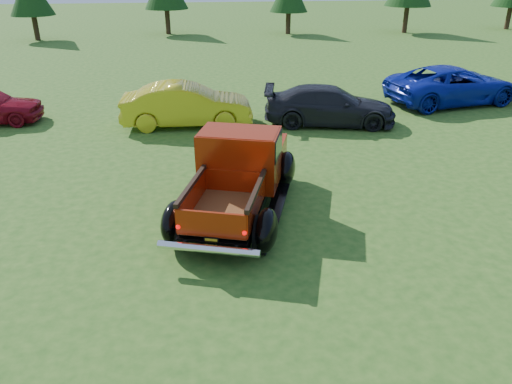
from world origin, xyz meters
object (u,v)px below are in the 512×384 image
at_px(show_car_yellow, 187,105).
at_px(show_car_grey, 330,105).
at_px(pickup_truck, 240,171).
at_px(show_car_blue, 453,85).

xyz_separation_m(show_car_yellow, show_car_grey, (4.90, -0.40, -0.07)).
height_order(pickup_truck, show_car_blue, pickup_truck).
xyz_separation_m(pickup_truck, show_car_yellow, (-1.24, 6.32, -0.14)).
distance_m(show_car_yellow, show_car_grey, 4.92).
bearing_deg(pickup_truck, show_car_blue, 58.24).
bearing_deg(show_car_yellow, pickup_truck, -167.74).
distance_m(show_car_grey, show_car_blue, 5.88).
xyz_separation_m(pickup_truck, show_car_blue, (9.17, 7.99, -0.14)).
relative_size(show_car_yellow, show_car_grey, 0.98).
xyz_separation_m(show_car_grey, show_car_blue, (5.50, 2.06, 0.08)).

